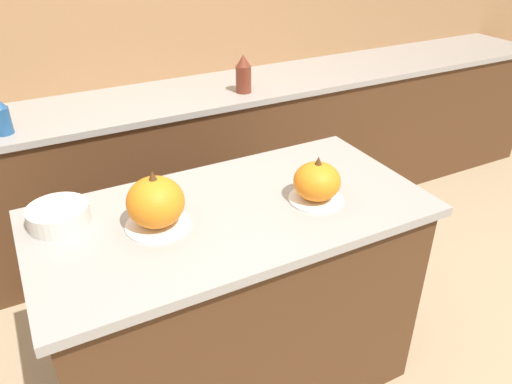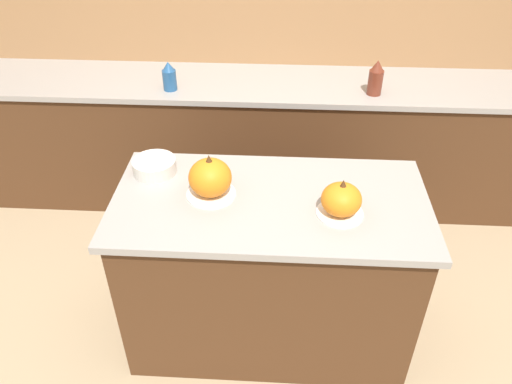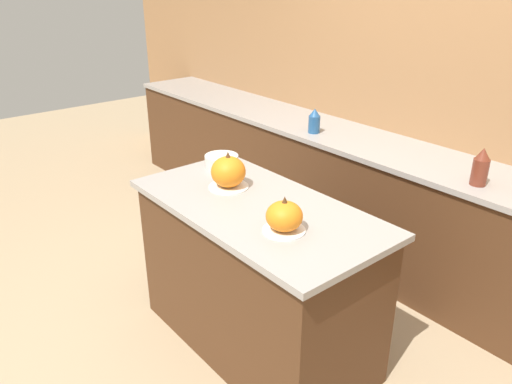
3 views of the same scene
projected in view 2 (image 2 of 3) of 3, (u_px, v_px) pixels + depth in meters
ground_plane at (268, 329)px, 2.74m from camera, size 12.00×12.00×0.00m
wall_back at (280, 11)px, 3.27m from camera, size 8.00×0.06×2.50m
kitchen_island at (269, 271)px, 2.48m from camera, size 1.41×0.72×0.89m
back_counter at (276, 142)px, 3.48m from camera, size 6.00×0.60×0.90m
pumpkin_cake_left at (210, 178)px, 2.19m from camera, size 0.22×0.22×0.21m
pumpkin_cake_right at (341, 200)px, 2.09m from camera, size 0.20×0.20×0.18m
bottle_tall at (376, 78)px, 3.01m from camera, size 0.09×0.09×0.22m
bottle_short at (169, 77)px, 3.07m from camera, size 0.09×0.09×0.18m
mixing_bowl at (155, 166)px, 2.37m from camera, size 0.21×0.21×0.07m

